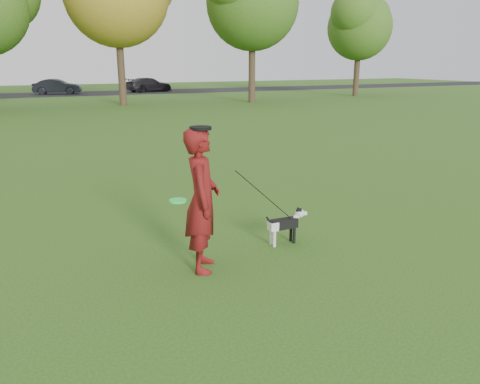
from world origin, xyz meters
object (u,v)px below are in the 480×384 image
man (202,200)px  dog (286,222)px  car_right (149,85)px  car_mid (57,87)px

man → dog: bearing=-55.5°
dog → car_right: bearing=78.5°
man → car_mid: bearing=21.1°
man → dog: 1.71m
dog → man: bearing=-168.3°
man → car_mid: (1.23, 40.23, -0.32)m
man → dog: size_ratio=2.63×
man → car_mid: size_ratio=0.50×
car_right → dog: bearing=152.6°
dog → car_right: size_ratio=0.17×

